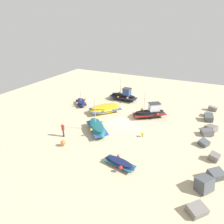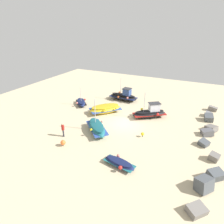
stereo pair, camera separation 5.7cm
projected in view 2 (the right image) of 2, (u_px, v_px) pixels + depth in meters
name	position (u px, v px, depth m)	size (l,w,h in m)	color
ground_plane	(124.00, 123.00, 25.02)	(48.88, 48.88, 0.00)	beige
fishing_boat_0	(97.00, 128.00, 22.80)	(4.09, 4.18, 3.99)	#1E6670
fishing_boat_1	(124.00, 96.00, 32.28)	(2.46, 4.77, 3.81)	black
fishing_boat_2	(150.00, 113.00, 26.35)	(3.98, 4.58, 3.67)	black
fishing_boat_3	(81.00, 102.00, 30.56)	(3.13, 3.10, 2.95)	navy
fishing_boat_4	(105.00, 109.00, 27.78)	(4.66, 4.48, 1.19)	gold
fishing_boat_5	(119.00, 163.00, 17.44)	(1.77, 3.18, 0.68)	navy
person_walking	(63.00, 129.00, 21.76)	(0.32, 0.32, 1.66)	#2D2D38
breakwater_rocks	(208.00, 142.00, 20.35)	(20.45, 2.66, 1.35)	slate
mooring_buoy_0	(63.00, 143.00, 20.27)	(0.53, 0.53, 0.68)	#3F3F42
mooring_buoy_1	(143.00, 134.00, 21.90)	(0.38, 0.38, 0.57)	#3F3F42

